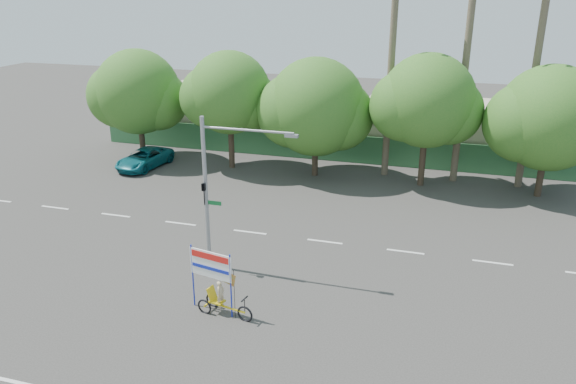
# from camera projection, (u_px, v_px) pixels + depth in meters

# --- Properties ---
(ground) EXTENTS (120.00, 120.00, 0.00)m
(ground) POSITION_uv_depth(u_px,v_px,m) (227.00, 322.00, 21.54)
(ground) COLOR #33302D
(ground) RESTS_ON ground
(fence) EXTENTS (38.00, 0.08, 2.00)m
(fence) POSITION_uv_depth(u_px,v_px,m) (340.00, 148.00, 40.50)
(fence) COLOR #336B3D
(fence) RESTS_ON ground
(building_left) EXTENTS (12.00, 8.00, 4.00)m
(building_left) POSITION_uv_depth(u_px,v_px,m) (234.00, 113.00, 46.84)
(building_left) COLOR #BDB496
(building_left) RESTS_ON ground
(building_right) EXTENTS (14.00, 8.00, 3.60)m
(building_right) POSITION_uv_depth(u_px,v_px,m) (457.00, 130.00, 42.13)
(building_right) COLOR #BDB496
(building_right) RESTS_ON ground
(tree_far_left) EXTENTS (7.14, 6.00, 7.96)m
(tree_far_left) POSITION_uv_depth(u_px,v_px,m) (137.00, 95.00, 39.76)
(tree_far_left) COLOR #473828
(tree_far_left) RESTS_ON ground
(tree_left) EXTENTS (6.66, 5.60, 8.07)m
(tree_left) POSITION_uv_depth(u_px,v_px,m) (229.00, 96.00, 37.80)
(tree_left) COLOR #473828
(tree_left) RESTS_ON ground
(tree_center) EXTENTS (7.62, 6.40, 7.85)m
(tree_center) POSITION_uv_depth(u_px,v_px,m) (315.00, 110.00, 36.42)
(tree_center) COLOR #473828
(tree_center) RESTS_ON ground
(tree_right) EXTENTS (6.90, 5.80, 8.36)m
(tree_right) POSITION_uv_depth(u_px,v_px,m) (426.00, 104.00, 34.29)
(tree_right) COLOR #473828
(tree_right) RESTS_ON ground
(tree_far_right) EXTENTS (7.38, 6.20, 7.94)m
(tree_far_right) POSITION_uv_depth(u_px,v_px,m) (549.00, 121.00, 32.64)
(tree_far_right) COLOR #473828
(tree_far_right) RESTS_ON ground
(palm_tall) EXTENTS (3.73, 3.79, 17.45)m
(palm_tall) POSITION_uv_depth(u_px,v_px,m) (471.00, 14.00, 33.26)
(palm_tall) COLOR #70604C
(palm_tall) RESTS_ON ground
(palm_mid) EXTENTS (3.73, 3.79, 15.45)m
(palm_mid) POSITION_uv_depth(u_px,v_px,m) (541.00, 34.00, 32.57)
(palm_mid) COLOR #70604C
(palm_mid) RESTS_ON ground
(palm_short) EXTENTS (3.73, 3.79, 14.45)m
(palm_short) POSITION_uv_depth(u_px,v_px,m) (393.00, 40.00, 35.01)
(palm_short) COLOR #70604C
(palm_short) RESTS_ON ground
(traffic_signal) EXTENTS (4.72, 1.10, 7.00)m
(traffic_signal) POSITION_uv_depth(u_px,v_px,m) (213.00, 208.00, 24.67)
(traffic_signal) COLOR gray
(traffic_signal) RESTS_ON ground
(trike_billboard) EXTENTS (2.74, 0.94, 2.74)m
(trike_billboard) POSITION_uv_depth(u_px,v_px,m) (217.00, 288.00, 21.75)
(trike_billboard) COLOR black
(trike_billboard) RESTS_ON ground
(pickup_truck) EXTENTS (2.75, 4.93, 1.30)m
(pickup_truck) POSITION_uv_depth(u_px,v_px,m) (144.00, 158.00, 39.29)
(pickup_truck) COLOR #0F616C
(pickup_truck) RESTS_ON ground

